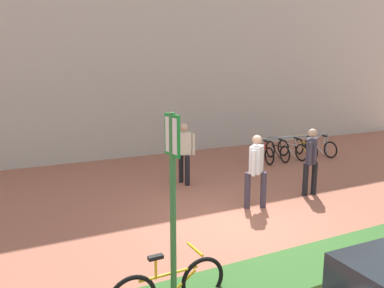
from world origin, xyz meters
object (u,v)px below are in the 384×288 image
(bike_at_sign, at_px, (169,288))
(person_suited_dark, at_px, (311,158))
(bollard_steel, at_px, (254,156))
(person_shirt_white, at_px, (256,167))
(parking_sign_post, at_px, (173,188))
(bike_rack_cluster, at_px, (292,149))
(person_casual_tan, at_px, (184,150))

(bike_at_sign, height_order, person_suited_dark, person_suited_dark)
(bollard_steel, height_order, person_suited_dark, person_suited_dark)
(person_suited_dark, xyz_separation_m, person_shirt_white, (-1.80, -0.15, 0.00))
(parking_sign_post, bearing_deg, bike_rack_cluster, 40.34)
(person_casual_tan, bearing_deg, person_suited_dark, -43.63)
(person_suited_dark, bearing_deg, bike_rack_cluster, 55.17)
(bollard_steel, distance_m, person_shirt_white, 3.54)
(person_suited_dark, bearing_deg, person_casual_tan, 136.37)
(bike_rack_cluster, bearing_deg, bike_at_sign, -140.06)
(person_shirt_white, bearing_deg, person_casual_tan, 104.55)
(person_suited_dark, bearing_deg, person_shirt_white, -175.23)
(person_suited_dark, bearing_deg, bike_at_sign, -150.67)
(parking_sign_post, distance_m, bike_rack_cluster, 9.95)
(person_casual_tan, xyz_separation_m, person_suited_dark, (2.45, -2.33, 0.00))
(person_casual_tan, bearing_deg, parking_sign_post, -116.90)
(parking_sign_post, xyz_separation_m, bollard_steel, (5.35, 5.67, -1.29))
(person_shirt_white, bearing_deg, bike_at_sign, -140.73)
(bike_rack_cluster, distance_m, person_suited_dark, 4.21)
(bike_rack_cluster, relative_size, person_casual_tan, 1.86)
(bike_rack_cluster, height_order, person_casual_tan, person_casual_tan)
(parking_sign_post, height_order, bike_at_sign, parking_sign_post)
(bollard_steel, xyz_separation_m, person_casual_tan, (-2.66, -0.38, 0.53))
(person_casual_tan, relative_size, person_suited_dark, 1.00)
(bollard_steel, bearing_deg, person_shirt_white, -125.26)
(bollard_steel, height_order, person_shirt_white, person_shirt_white)
(bike_at_sign, distance_m, bike_rack_cluster, 9.84)
(bike_rack_cluster, bearing_deg, person_shirt_white, -139.53)
(bike_rack_cluster, distance_m, bollard_steel, 2.27)
(person_shirt_white, bearing_deg, bike_rack_cluster, 40.47)
(bike_rack_cluster, relative_size, person_shirt_white, 1.86)
(parking_sign_post, height_order, person_shirt_white, parking_sign_post)
(person_casual_tan, xyz_separation_m, person_shirt_white, (0.64, -2.48, 0.00))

